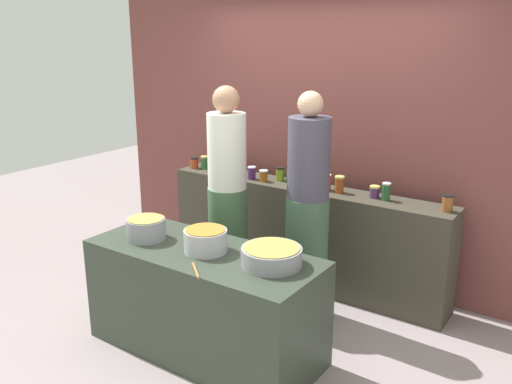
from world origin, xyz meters
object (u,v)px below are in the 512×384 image
cook_with_tongs (228,206)px  preserve_jar_10 (326,182)px  preserve_jar_13 (386,192)px  cooking_pot_left (146,229)px  cooking_pot_center (206,240)px  preserve_jar_5 (252,173)px  wooden_spoon (196,270)px  preserve_jar_11 (339,184)px  cook_in_cap (307,219)px  preserve_jar_4 (233,168)px  preserve_jar_9 (309,180)px  preserve_jar_14 (448,203)px  preserve_jar_2 (221,164)px  preserve_jar_8 (291,174)px  preserve_jar_6 (263,176)px  cooking_pot_right (272,256)px  preserve_jar_12 (375,192)px  preserve_jar_0 (194,163)px  preserve_jar_1 (204,162)px  preserve_jar_7 (280,174)px  preserve_jar_3 (228,166)px

cook_with_tongs → preserve_jar_10: bearing=49.4°
preserve_jar_13 → cooking_pot_left: 1.94m
cooking_pot_center → cook_with_tongs: cook_with_tongs is taller
preserve_jar_5 → wooden_spoon: preserve_jar_5 is taller
preserve_jar_10 → preserve_jar_11: 0.13m
preserve_jar_13 → cook_in_cap: cook_in_cap is taller
preserve_jar_11 → cook_with_tongs: cook_with_tongs is taller
preserve_jar_4 → preserve_jar_9: bearing=6.4°
preserve_jar_14 → wooden_spoon: bearing=-122.3°
preserve_jar_2 → preserve_jar_8: preserve_jar_8 is taller
preserve_jar_6 → cooking_pot_right: 1.57m
preserve_jar_4 → preserve_jar_12: size_ratio=1.49×
preserve_jar_2 → wooden_spoon: size_ratio=0.53×
preserve_jar_9 → preserve_jar_14: size_ratio=0.84×
preserve_jar_9 → preserve_jar_0: bearing=-177.2°
preserve_jar_6 → preserve_jar_9: (0.43, 0.09, 0.00)m
preserve_jar_1 → preserve_jar_10: 1.36m
preserve_jar_7 → preserve_jar_6: bearing=-135.2°
preserve_jar_11 → preserve_jar_12: (0.31, 0.03, -0.02)m
preserve_jar_6 → preserve_jar_8: preserve_jar_8 is taller
preserve_jar_2 → preserve_jar_5: (0.46, -0.12, 0.00)m
preserve_jar_4 → preserve_jar_0: bearing=177.3°
cooking_pot_right → preserve_jar_13: bearing=80.1°
preserve_jar_1 → cooking_pot_center: bearing=-50.1°
preserve_jar_1 → cooking_pot_left: (0.65, -1.46, -0.13)m
preserve_jar_13 → preserve_jar_14: (0.50, -0.01, -0.01)m
preserve_jar_6 → preserve_jar_14: preserve_jar_14 is taller
preserve_jar_9 → cook_in_cap: size_ratio=0.06×
cooking_pot_left → cook_with_tongs: size_ratio=0.15×
preserve_jar_5 → preserve_jar_12: preserve_jar_5 is taller
preserve_jar_1 → cook_in_cap: size_ratio=0.07×
preserve_jar_4 → preserve_jar_9: size_ratio=1.35×
preserve_jar_1 → cooking_pot_center: (1.17, -1.40, -0.13)m
cooking_pot_center → preserve_jar_3: bearing=121.8°
preserve_jar_10 → preserve_jar_13: 0.54m
preserve_jar_14 → cooking_pot_left: (-1.75, -1.46, -0.13)m
cook_with_tongs → cooking_pot_right: bearing=-37.7°
preserve_jar_7 → preserve_jar_2: bearing=179.2°
preserve_jar_12 → preserve_jar_11: bearing=-173.8°
preserve_jar_11 → preserve_jar_7: bearing=175.2°
preserve_jar_6 → preserve_jar_13: preserve_jar_13 is taller
preserve_jar_3 → cook_with_tongs: cook_with_tongs is taller
preserve_jar_1 → preserve_jar_9: 1.18m
preserve_jar_4 → preserve_jar_14: (2.00, 0.06, -0.01)m
preserve_jar_6 → preserve_jar_14: bearing=2.3°
preserve_jar_1 → preserve_jar_4: preserve_jar_4 is taller
preserve_jar_6 → cook_with_tongs: 0.61m
preserve_jar_4 → preserve_jar_13: 1.51m
cooking_pot_center → cooking_pot_right: (0.50, 0.06, -0.02)m
preserve_jar_7 → preserve_jar_12: preserve_jar_7 is taller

